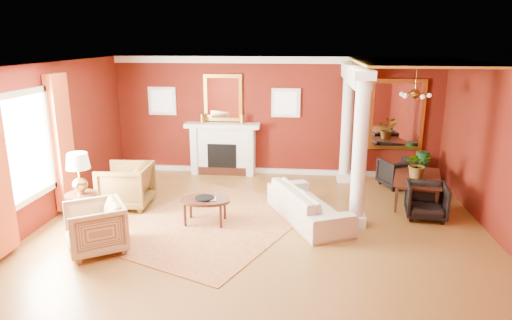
# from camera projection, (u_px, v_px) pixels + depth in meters

# --- Properties ---
(ground) EXTENTS (8.00, 8.00, 0.00)m
(ground) POSITION_uv_depth(u_px,v_px,m) (262.00, 228.00, 8.27)
(ground) COLOR brown
(ground) RESTS_ON ground
(room_shell) EXTENTS (8.04, 7.04, 2.92)m
(room_shell) POSITION_uv_depth(u_px,v_px,m) (262.00, 118.00, 7.74)
(room_shell) COLOR #61100D
(room_shell) RESTS_ON ground
(fireplace) EXTENTS (1.85, 0.42, 1.29)m
(fireplace) POSITION_uv_depth(u_px,v_px,m) (223.00, 149.00, 11.42)
(fireplace) COLOR white
(fireplace) RESTS_ON ground
(overmantel_mirror) EXTENTS (0.95, 0.07, 1.15)m
(overmantel_mirror) POSITION_uv_depth(u_px,v_px,m) (223.00, 98.00, 11.23)
(overmantel_mirror) COLOR gold
(overmantel_mirror) RESTS_ON fireplace
(flank_window_left) EXTENTS (0.70, 0.07, 0.70)m
(flank_window_left) POSITION_uv_depth(u_px,v_px,m) (162.00, 101.00, 11.42)
(flank_window_left) COLOR white
(flank_window_left) RESTS_ON room_shell
(flank_window_right) EXTENTS (0.70, 0.07, 0.70)m
(flank_window_right) POSITION_uv_depth(u_px,v_px,m) (286.00, 103.00, 11.10)
(flank_window_right) COLOR white
(flank_window_right) RESTS_ON room_shell
(left_window) EXTENTS (0.21, 2.55, 2.60)m
(left_window) POSITION_uv_depth(u_px,v_px,m) (30.00, 154.00, 7.73)
(left_window) COLOR white
(left_window) RESTS_ON room_shell
(column_front) EXTENTS (0.36, 0.36, 2.80)m
(column_front) POSITION_uv_depth(u_px,v_px,m) (360.00, 150.00, 8.01)
(column_front) COLOR white
(column_front) RESTS_ON ground
(column_back) EXTENTS (0.36, 0.36, 2.80)m
(column_back) POSITION_uv_depth(u_px,v_px,m) (347.00, 122.00, 10.60)
(column_back) COLOR white
(column_back) RESTS_ON ground
(header_beam) EXTENTS (0.30, 3.20, 0.32)m
(header_beam) POSITION_uv_depth(u_px,v_px,m) (355.00, 74.00, 9.24)
(header_beam) COLOR white
(header_beam) RESTS_ON column_front
(amber_ceiling) EXTENTS (2.30, 3.40, 0.04)m
(amber_ceiling) POSITION_uv_depth(u_px,v_px,m) (416.00, 62.00, 8.91)
(amber_ceiling) COLOR gold
(amber_ceiling) RESTS_ON room_shell
(dining_mirror) EXTENTS (1.30, 0.07, 1.70)m
(dining_mirror) POSITION_uv_depth(u_px,v_px,m) (397.00, 115.00, 10.88)
(dining_mirror) COLOR gold
(dining_mirror) RESTS_ON room_shell
(chandelier) EXTENTS (0.60, 0.62, 0.75)m
(chandelier) POSITION_uv_depth(u_px,v_px,m) (415.00, 94.00, 9.11)
(chandelier) COLOR #A68134
(chandelier) RESTS_ON room_shell
(crown_trim) EXTENTS (8.00, 0.08, 0.16)m
(crown_trim) POSITION_uv_depth(u_px,v_px,m) (276.00, 60.00, 10.86)
(crown_trim) COLOR white
(crown_trim) RESTS_ON room_shell
(base_trim) EXTENTS (8.00, 0.08, 0.12)m
(base_trim) POSITION_uv_depth(u_px,v_px,m) (275.00, 171.00, 11.57)
(base_trim) COLOR white
(base_trim) RESTS_ON ground
(rug) EXTENTS (4.07, 4.56, 0.02)m
(rug) POSITION_uv_depth(u_px,v_px,m) (212.00, 222.00, 8.48)
(rug) COLOR maroon
(rug) RESTS_ON ground
(sofa) EXTENTS (1.49, 2.24, 0.85)m
(sofa) POSITION_uv_depth(u_px,v_px,m) (308.00, 198.00, 8.52)
(sofa) COLOR beige
(sofa) RESTS_ON ground
(armchair_leopard) EXTENTS (0.93, 0.99, 0.98)m
(armchair_leopard) POSITION_uv_depth(u_px,v_px,m) (126.00, 183.00, 9.20)
(armchair_leopard) COLOR black
(armchair_leopard) RESTS_ON ground
(armchair_stripe) EXTENTS (1.15, 1.17, 0.89)m
(armchair_stripe) POSITION_uv_depth(u_px,v_px,m) (95.00, 225.00, 7.25)
(armchair_stripe) COLOR tan
(armchair_stripe) RESTS_ON ground
(coffee_table) EXTENTS (0.94, 0.94, 0.48)m
(coffee_table) POSITION_uv_depth(u_px,v_px,m) (205.00, 201.00, 8.36)
(coffee_table) COLOR black
(coffee_table) RESTS_ON ground
(coffee_book) EXTENTS (0.18, 0.05, 0.24)m
(coffee_book) POSITION_uv_depth(u_px,v_px,m) (206.00, 193.00, 8.29)
(coffee_book) COLOR black
(coffee_book) RESTS_ON coffee_table
(side_table) EXTENTS (0.56, 0.56, 1.40)m
(side_table) POSITION_uv_depth(u_px,v_px,m) (80.00, 179.00, 8.02)
(side_table) COLOR black
(side_table) RESTS_ON ground
(dining_table) EXTENTS (0.91, 1.70, 0.90)m
(dining_table) POSITION_uv_depth(u_px,v_px,m) (419.00, 182.00, 9.40)
(dining_table) COLOR black
(dining_table) RESTS_ON ground
(dining_chair_near) EXTENTS (0.80, 0.76, 0.74)m
(dining_chair_near) POSITION_uv_depth(u_px,v_px,m) (427.00, 199.00, 8.63)
(dining_chair_near) COLOR black
(dining_chair_near) RESTS_ON ground
(dining_chair_far) EXTENTS (0.92, 0.89, 0.74)m
(dining_chair_far) POSITION_uv_depth(u_px,v_px,m) (398.00, 171.00, 10.46)
(dining_chair_far) COLOR black
(dining_chair_far) RESTS_ON ground
(green_urn) EXTENTS (0.34, 0.34, 0.80)m
(green_urn) POSITION_uv_depth(u_px,v_px,m) (421.00, 172.00, 10.60)
(green_urn) COLOR #133B1D
(green_urn) RESTS_ON ground
(potted_plant) EXTENTS (0.55, 0.60, 0.44)m
(potted_plant) POSITION_uv_depth(u_px,v_px,m) (419.00, 151.00, 9.17)
(potted_plant) COLOR #26591E
(potted_plant) RESTS_ON dining_table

